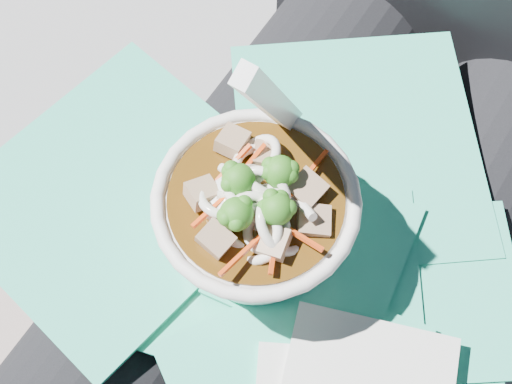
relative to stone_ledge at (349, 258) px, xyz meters
The scene contains 5 objects.
stone_ledge is the anchor object (origin of this frame).
lap 0.35m from the stone_ledge, 90.00° to the right, with size 0.32×0.48×0.15m.
person_body 0.34m from the stone_ledge, 90.00° to the right, with size 0.34×0.94×1.02m.
plastic_bag 0.43m from the stone_ledge, 92.89° to the right, with size 0.43×0.40×0.02m.
udon_bowl 0.48m from the stone_ledge, 100.22° to the right, with size 0.15×0.15×0.19m.
Camera 1 is at (0.07, -0.18, 1.11)m, focal length 50.00 mm.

